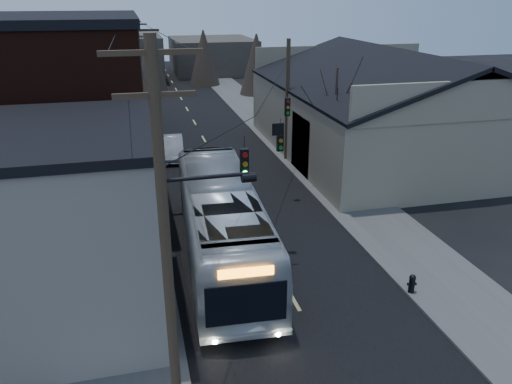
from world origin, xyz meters
The scene contains 14 objects.
road_surface centered at (0.00, 30.00, 0.01)m, with size 9.00×110.00×0.02m, color black.
sidewalk_left centered at (-6.50, 30.00, 0.06)m, with size 4.00×110.00×0.12m, color #474744.
sidewalk_right centered at (6.50, 30.00, 0.06)m, with size 4.00×110.00×0.12m, color #474744.
building_clapboard centered at (-9.00, 9.00, 3.50)m, with size 8.00×8.00×7.00m, color gray.
building_brick centered at (-10.00, 20.00, 5.00)m, with size 10.00×12.00×10.00m, color black.
building_left_far centered at (-9.50, 36.00, 3.50)m, with size 9.00×14.00×7.00m, color #38342D.
warehouse centered at (13.00, 25.00, 2.70)m, with size 16.16×20.60×7.73m.
building_far_left centered at (-6.00, 65.00, 3.00)m, with size 10.00×12.00×6.00m, color #38342D.
building_far_right centered at (7.00, 70.00, 2.50)m, with size 12.00×14.00×5.00m, color #38342D.
bare_tree centered at (6.50, 20.00, 3.60)m, with size 0.40×0.40×7.20m, color black.
utility_lines centered at (-3.11, 24.14, 4.95)m, with size 11.24×45.28×10.50m.
bus centered at (-2.11, 11.79, 1.85)m, with size 3.11×13.29×3.70m, color #B3BBC0.
parked_car centered at (-3.00, 27.54, 0.78)m, with size 1.65×4.72×1.56m, color #989B9F.
fire_hydrant centered at (4.70, 7.03, 0.54)m, with size 0.38×0.27×0.78m.
Camera 1 is at (-5.47, -8.08, 11.25)m, focal length 35.00 mm.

